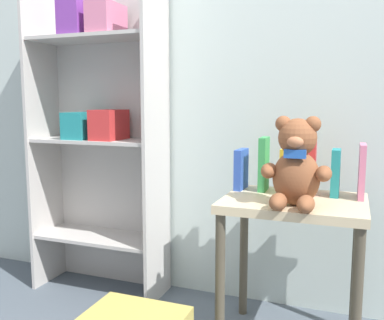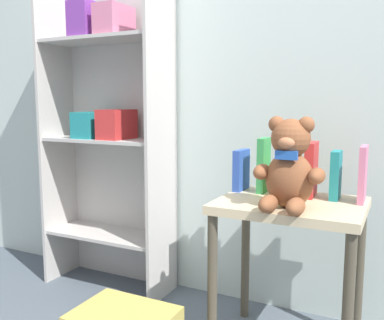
{
  "view_description": "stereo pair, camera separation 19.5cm",
  "coord_description": "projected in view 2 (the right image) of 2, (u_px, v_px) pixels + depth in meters",
  "views": [
    {
      "loc": [
        0.45,
        -0.77,
        1.04
      ],
      "look_at": [
        -0.24,
        1.04,
        0.78
      ],
      "focal_mm": 40.0,
      "sensor_mm": 36.0,
      "label": 1
    },
    {
      "loc": [
        0.63,
        -0.69,
        1.04
      ],
      "look_at": [
        -0.24,
        1.04,
        0.78
      ],
      "focal_mm": 40.0,
      "sensor_mm": 36.0,
      "label": 2
    }
  ],
  "objects": [
    {
      "name": "book_standing_teal",
      "position": [
        336.0,
        175.0,
        1.74
      ],
      "size": [
        0.03,
        0.1,
        0.2
      ],
      "primitive_type": "cube",
      "rotation": [
        0.0,
        0.0,
        -0.0
      ],
      "color": "teal",
      "rests_on": "display_table"
    },
    {
      "name": "display_table",
      "position": [
        290.0,
        228.0,
        1.73
      ],
      "size": [
        0.57,
        0.45,
        0.64
      ],
      "color": "beige",
      "rests_on": "ground_plane"
    },
    {
      "name": "teddy_bear",
      "position": [
        289.0,
        167.0,
        1.58
      ],
      "size": [
        0.26,
        0.24,
        0.34
      ],
      "color": "brown",
      "rests_on": "display_table"
    },
    {
      "name": "wall_back",
      "position": [
        267.0,
        58.0,
        2.09
      ],
      "size": [
        4.8,
        0.06,
        2.5
      ],
      "color": "silver",
      "rests_on": "ground_plane"
    },
    {
      "name": "book_standing_green",
      "position": [
        264.0,
        165.0,
        1.88
      ],
      "size": [
        0.03,
        0.11,
        0.24
      ],
      "primitive_type": "cube",
      "rotation": [
        0.0,
        0.0,
        0.01
      ],
      "color": "#33934C",
      "rests_on": "display_table"
    },
    {
      "name": "bookshelf_side",
      "position": [
        110.0,
        122.0,
        2.36
      ],
      "size": [
        0.72,
        0.3,
        1.67
      ],
      "color": "#BCB7B2",
      "rests_on": "ground_plane"
    },
    {
      "name": "book_standing_blue",
      "position": [
        241.0,
        170.0,
        1.93
      ],
      "size": [
        0.04,
        0.13,
        0.18
      ],
      "primitive_type": "cube",
      "rotation": [
        0.0,
        0.0,
        -0.05
      ],
      "color": "#2D51B7",
      "rests_on": "display_table"
    },
    {
      "name": "book_standing_pink",
      "position": [
        363.0,
        174.0,
        1.69
      ],
      "size": [
        0.03,
        0.14,
        0.23
      ],
      "primitive_type": "cube",
      "rotation": [
        0.0,
        0.0,
        0.01
      ],
      "color": "#D17093",
      "rests_on": "display_table"
    },
    {
      "name": "book_standing_red",
      "position": [
        311.0,
        169.0,
        1.8
      ],
      "size": [
        0.04,
        0.15,
        0.23
      ],
      "primitive_type": "cube",
      "rotation": [
        0.0,
        0.0,
        0.05
      ],
      "color": "red",
      "rests_on": "display_table"
    },
    {
      "name": "book_standing_yellow",
      "position": [
        285.0,
        172.0,
        1.82
      ],
      "size": [
        0.04,
        0.15,
        0.2
      ],
      "primitive_type": "cube",
      "rotation": [
        0.0,
        0.0,
        -0.04
      ],
      "color": "gold",
      "rests_on": "display_table"
    }
  ]
}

